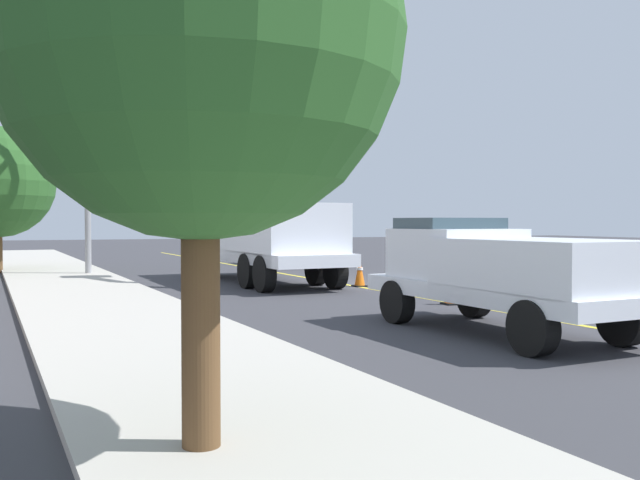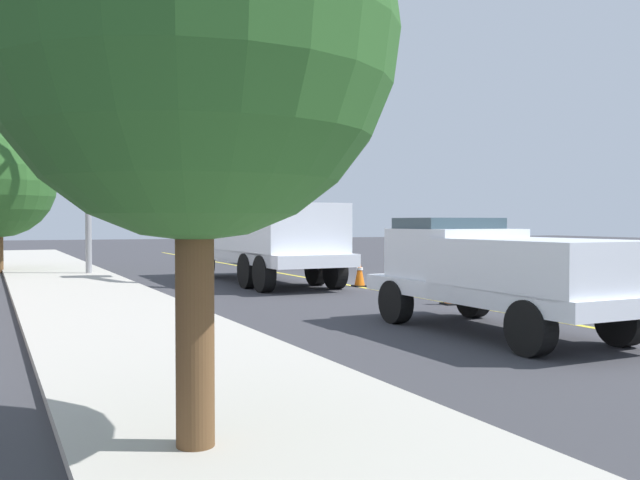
# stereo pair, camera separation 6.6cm
# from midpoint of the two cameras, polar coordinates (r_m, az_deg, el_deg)

# --- Properties ---
(ground) EXTENTS (120.00, 120.00, 0.00)m
(ground) POSITION_cam_midpoint_polar(r_m,az_deg,el_deg) (21.70, 2.08, -3.72)
(ground) COLOR #38383D
(sidewalk_far_side) EXTENTS (60.10, 8.02, 0.12)m
(sidewalk_far_side) POSITION_cam_midpoint_polar(r_m,az_deg,el_deg) (19.29, -18.97, -4.28)
(sidewalk_far_side) COLOR #B2ADA3
(sidewalk_far_side) RESTS_ON ground
(lane_centre_stripe) EXTENTS (49.88, 3.85, 0.01)m
(lane_centre_stripe) POSITION_cam_midpoint_polar(r_m,az_deg,el_deg) (21.70, 2.08, -3.71)
(lane_centre_stripe) COLOR yellow
(lane_centre_stripe) RESTS_ON ground
(utility_bucket_truck) EXTENTS (8.36, 3.10, 7.37)m
(utility_bucket_truck) POSITION_cam_midpoint_polar(r_m,az_deg,el_deg) (22.48, -4.85, 0.59)
(utility_bucket_truck) COLOR white
(utility_bucket_truck) RESTS_ON ground
(service_pickup_truck) EXTENTS (5.74, 2.52, 2.06)m
(service_pickup_truck) POSITION_cam_midpoint_polar(r_m,az_deg,el_deg) (12.54, 14.57, -2.48)
(service_pickup_truck) COLOR white
(service_pickup_truck) RESTS_ON ground
(passing_minivan) EXTENTS (4.93, 2.25, 1.69)m
(passing_minivan) POSITION_cam_midpoint_polar(r_m,az_deg,el_deg) (31.52, -2.62, -0.31)
(passing_minivan) COLOR black
(passing_minivan) RESTS_ON ground
(traffic_cone_mid_front) EXTENTS (0.40, 0.40, 0.88)m
(traffic_cone_mid_front) POSITION_cam_midpoint_polar(r_m,az_deg,el_deg) (16.78, 10.74, -3.80)
(traffic_cone_mid_front) COLOR black
(traffic_cone_mid_front) RESTS_ON ground
(traffic_cone_mid_rear) EXTENTS (0.40, 0.40, 0.88)m
(traffic_cone_mid_rear) POSITION_cam_midpoint_polar(r_m,az_deg,el_deg) (21.04, 3.23, -2.70)
(traffic_cone_mid_rear) COLOR black
(traffic_cone_mid_rear) RESTS_ON ground
(traffic_cone_trailing) EXTENTS (0.40, 0.40, 0.84)m
(traffic_cone_trailing) POSITION_cam_midpoint_polar(r_m,az_deg,el_deg) (27.25, -4.45, -1.79)
(traffic_cone_trailing) COLOR black
(traffic_cone_trailing) RESTS_ON ground
(traffic_signal_mast) EXTENTS (7.03, 0.80, 8.59)m
(traffic_signal_mast) POSITION_cam_midpoint_polar(r_m,az_deg,el_deg) (24.68, -18.23, 10.21)
(traffic_signal_mast) COLOR gray
(traffic_signal_mast) RESTS_ON ground
(street_tree_left) EXTENTS (3.38, 3.38, 5.21)m
(street_tree_left) POSITION_cam_midpoint_polar(r_m,az_deg,el_deg) (5.95, -10.30, 16.25)
(street_tree_left) COLOR brown
(street_tree_left) RESTS_ON ground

